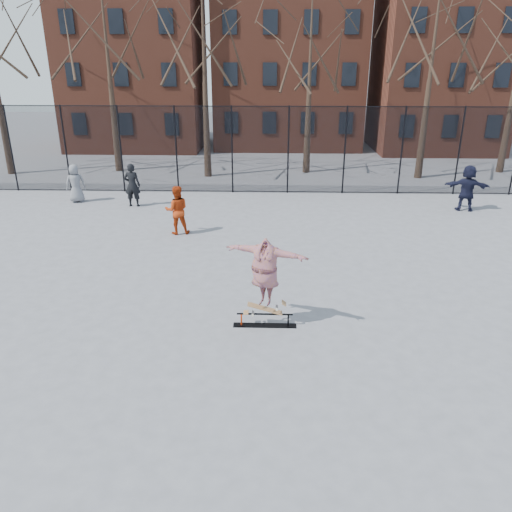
{
  "coord_description": "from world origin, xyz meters",
  "views": [
    {
      "loc": [
        0.47,
        -10.2,
        5.99
      ],
      "look_at": [
        0.09,
        1.5,
        1.32
      ],
      "focal_mm": 35.0,
      "sensor_mm": 36.0,
      "label": 1
    }
  ],
  "objects_px": {
    "skateboard": "(265,311)",
    "bystander_red": "(177,210)",
    "bystander_navy": "(467,188)",
    "skate_rail": "(265,321)",
    "bystander_grey": "(75,183)",
    "bystander_black": "(132,185)",
    "skater": "(265,278)"
  },
  "relations": [
    {
      "from": "bystander_red",
      "to": "bystander_black",
      "type": "bearing_deg",
      "value": -65.7
    },
    {
      "from": "skate_rail",
      "to": "bystander_red",
      "type": "height_order",
      "value": "bystander_red"
    },
    {
      "from": "bystander_navy",
      "to": "skater",
      "type": "bearing_deg",
      "value": 62.88
    },
    {
      "from": "skate_rail",
      "to": "bystander_red",
      "type": "distance_m",
      "value": 7.47
    },
    {
      "from": "bystander_black",
      "to": "bystander_red",
      "type": "height_order",
      "value": "bystander_black"
    },
    {
      "from": "bystander_grey",
      "to": "bystander_navy",
      "type": "bearing_deg",
      "value": 153.97
    },
    {
      "from": "skate_rail",
      "to": "bystander_red",
      "type": "bearing_deg",
      "value": 116.19
    },
    {
      "from": "bystander_grey",
      "to": "bystander_red",
      "type": "distance_m",
      "value": 6.66
    },
    {
      "from": "bystander_navy",
      "to": "skateboard",
      "type": "bearing_deg",
      "value": 62.88
    },
    {
      "from": "skate_rail",
      "to": "bystander_red",
      "type": "xyz_separation_m",
      "value": [
        -3.28,
        6.67,
        0.75
      ]
    },
    {
      "from": "bystander_grey",
      "to": "skateboard",
      "type": "bearing_deg",
      "value": 104.98
    },
    {
      "from": "skater",
      "to": "bystander_red",
      "type": "bearing_deg",
      "value": 136.56
    },
    {
      "from": "skater",
      "to": "skateboard",
      "type": "bearing_deg",
      "value": 20.36
    },
    {
      "from": "skate_rail",
      "to": "skateboard",
      "type": "xyz_separation_m",
      "value": [
        -0.0,
        0.0,
        0.26
      ]
    },
    {
      "from": "skateboard",
      "to": "skater",
      "type": "distance_m",
      "value": 0.87
    },
    {
      "from": "skateboard",
      "to": "bystander_black",
      "type": "bearing_deg",
      "value": 119.79
    },
    {
      "from": "skater",
      "to": "bystander_black",
      "type": "xyz_separation_m",
      "value": [
        -5.83,
        10.18,
        -0.33
      ]
    },
    {
      "from": "skateboard",
      "to": "skater",
      "type": "height_order",
      "value": "skater"
    },
    {
      "from": "skater",
      "to": "bystander_red",
      "type": "relative_size",
      "value": 1.14
    },
    {
      "from": "bystander_red",
      "to": "bystander_navy",
      "type": "relative_size",
      "value": 0.92
    },
    {
      "from": "bystander_grey",
      "to": "bystander_navy",
      "type": "xyz_separation_m",
      "value": [
        16.75,
        -0.78,
        0.12
      ]
    },
    {
      "from": "skateboard",
      "to": "bystander_grey",
      "type": "xyz_separation_m",
      "value": [
        -8.52,
        10.78,
        0.45
      ]
    },
    {
      "from": "bystander_black",
      "to": "bystander_red",
      "type": "relative_size",
      "value": 1.05
    },
    {
      "from": "bystander_black",
      "to": "bystander_red",
      "type": "xyz_separation_m",
      "value": [
        2.55,
        -3.52,
        -0.04
      ]
    },
    {
      "from": "skate_rail",
      "to": "bystander_black",
      "type": "distance_m",
      "value": 11.76
    },
    {
      "from": "bystander_navy",
      "to": "skate_rail",
      "type": "bearing_deg",
      "value": 62.89
    },
    {
      "from": "bystander_red",
      "to": "bystander_grey",
      "type": "bearing_deg",
      "value": -49.75
    },
    {
      "from": "skater",
      "to": "bystander_red",
      "type": "height_order",
      "value": "skater"
    },
    {
      "from": "skater",
      "to": "bystander_navy",
      "type": "xyz_separation_m",
      "value": [
        8.23,
        9.99,
        -0.3
      ]
    },
    {
      "from": "skateboard",
      "to": "bystander_red",
      "type": "distance_m",
      "value": 7.45
    },
    {
      "from": "skateboard",
      "to": "skater",
      "type": "relative_size",
      "value": 0.46
    },
    {
      "from": "bystander_navy",
      "to": "bystander_red",
      "type": "bearing_deg",
      "value": 28.48
    }
  ]
}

